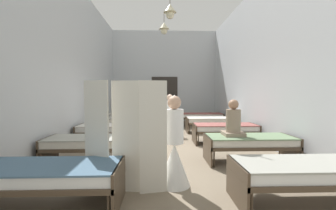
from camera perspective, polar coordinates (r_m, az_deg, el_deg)
name	(u,v)px	position (r m, az deg, el deg)	size (l,w,h in m)	color
ground_plane	(168,145)	(6.95, 0.06, -10.00)	(6.14, 11.82, 0.10)	#7A6B56
room_shell	(167,66)	(8.04, -0.25, 9.70)	(5.94, 11.42, 4.88)	silver
bed_left_row_0	(47,175)	(3.48, -28.03, -15.28)	(1.90, 0.84, 0.57)	#473828
bed_right_row_0	(304,172)	(3.72, 31.06, -14.20)	(1.90, 0.84, 0.57)	#473828
bed_left_row_1	(91,143)	(5.20, -18.69, -9.07)	(1.90, 0.84, 0.57)	#473828
bed_right_row_1	(249,142)	(5.36, 19.79, -8.74)	(1.90, 0.84, 0.57)	#473828
bed_left_row_2	(111,129)	(7.01, -14.21, -5.91)	(1.90, 0.84, 0.57)	#473828
bed_right_row_2	(225,129)	(7.13, 14.09, -5.76)	(1.90, 0.84, 0.57)	#473828
bed_left_row_3	(122,121)	(8.86, -11.60, -4.04)	(1.90, 0.84, 0.57)	#473828
bed_right_row_3	(211,121)	(8.95, 10.72, -3.96)	(1.90, 0.84, 0.57)	#473828
bed_left_row_4	(128,116)	(10.72, -9.91, -2.81)	(1.90, 0.84, 0.57)	#473828
bed_right_row_4	(202,116)	(10.80, 8.50, -2.76)	(1.90, 0.84, 0.57)	#473828
nurse_near_aisle	(170,120)	(8.23, 0.45, -3.88)	(0.52, 0.52, 1.49)	white
nurse_mid_aisle	(159,123)	(7.49, -2.28, -4.55)	(0.52, 0.52, 1.49)	white
nurse_far_aisle	(174,153)	(3.77, 1.59, -12.09)	(0.52, 0.52, 1.49)	white
patient_seated_primary	(233,122)	(5.22, 16.07, -4.20)	(0.44, 0.44, 0.80)	gray
potted_plant	(162,111)	(10.88, -1.52, -1.41)	(0.66, 0.66, 1.07)	brown
privacy_screen	(125,137)	(3.50, -10.70, -7.92)	(1.25, 0.20, 1.70)	silver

